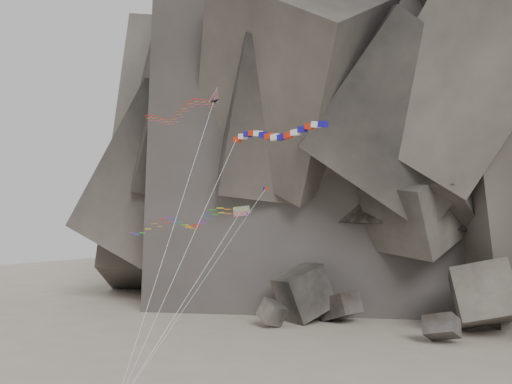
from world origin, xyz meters
The scene contains 6 objects.
headland centered at (0.00, 70.00, 42.00)m, with size 110.00×70.00×84.00m, color #5B534A, non-canonical shape.
boulder_field centered at (5.66, 38.12, 2.85)m, with size 73.62×16.44×10.07m.
delta_kite centered at (-6.42, 5.24, 25.40)m, with size 13.74×18.93×25.86m.
banner_kite centered at (7.47, 0.96, 21.83)m, with size 10.69×16.01×20.87m.
parafoil_kite centered at (-3.71, 2.42, 14.44)m, with size 15.13×15.84×14.30m.
pennant_kite centered at (4.68, -0.82, 13.65)m, with size 3.09×15.98×15.94m.
Camera 1 is at (33.31, -45.73, 15.14)m, focal length 45.00 mm.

